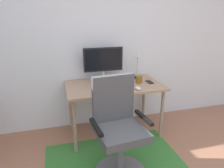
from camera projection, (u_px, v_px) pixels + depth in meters
name	position (u px, v px, depth m)	size (l,w,h in m)	color
wall_back	(103.00, 36.00, 2.86)	(6.00, 0.10, 2.60)	silver
area_rug	(117.00, 168.00, 2.22)	(1.51, 1.22, 0.01)	#357331
desk	(114.00, 90.00, 2.70)	(1.25, 0.70, 0.71)	tan
monitor	(103.00, 61.00, 2.76)	(0.53, 0.18, 0.46)	#B2B2B7
keyboard	(111.00, 91.00, 2.42)	(0.43, 0.13, 0.02)	white
computer_mouse	(138.00, 88.00, 2.50)	(0.06, 0.10, 0.03)	white
coffee_cup	(139.00, 79.00, 2.74)	(0.09, 0.09, 0.10)	brown
cell_phone	(149.00, 82.00, 2.77)	(0.07, 0.14, 0.01)	black
desk_lamp	(137.00, 62.00, 2.88)	(0.11, 0.11, 0.37)	black
office_chair	(118.00, 137.00, 2.04)	(0.56, 0.53, 1.03)	slate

